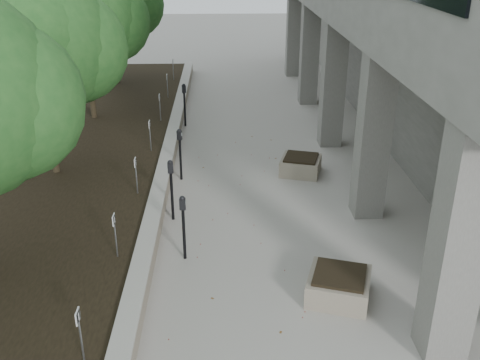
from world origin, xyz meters
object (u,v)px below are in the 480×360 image
object	(u,v)px
crabapple_tree_4	(86,41)
parking_meter_3	(172,190)
planter_front	(339,285)
planter_back	(301,165)
parking_meter_5	(185,105)
parking_meter_4	(180,154)
parking_meter_2	(184,228)
crabapple_tree_5	(112,20)
crabapple_tree_3	(42,74)

from	to	relation	value
crabapple_tree_4	parking_meter_3	xyz separation A→B (m)	(3.38, -7.18, -2.33)
planter_front	planter_back	distance (m)	6.05
parking_meter_5	planter_front	bearing A→B (deg)	-88.41
parking_meter_3	parking_meter_4	bearing A→B (deg)	83.46
parking_meter_5	planter_back	bearing A→B (deg)	-67.88
parking_meter_2	parking_meter_5	xyz separation A→B (m)	(-0.50, 9.03, 0.04)
crabapple_tree_4	parking_meter_4	size ratio (longest dim) A/B	3.57
parking_meter_2	planter_front	world-z (taller)	parking_meter_2
crabapple_tree_5	planter_back	bearing A→B (deg)	-53.74
parking_meter_4	planter_back	bearing A→B (deg)	25.17
crabapple_tree_3	crabapple_tree_5	bearing A→B (deg)	90.00
crabapple_tree_3	planter_front	xyz separation A→B (m)	(6.81, -5.47, -2.85)
parking_meter_5	planter_front	size ratio (longest dim) A/B	1.38
crabapple_tree_4	parking_meter_5	bearing A→B (deg)	0.90
crabapple_tree_5	crabapple_tree_4	bearing A→B (deg)	-90.00
crabapple_tree_4	crabapple_tree_3	bearing A→B (deg)	-90.00
crabapple_tree_4	parking_meter_4	world-z (taller)	crabapple_tree_4
parking_meter_3	parking_meter_2	bearing A→B (deg)	-83.01
crabapple_tree_4	parking_meter_4	xyz separation A→B (m)	(3.43, -4.76, -2.36)
parking_meter_2	planter_front	size ratio (longest dim) A/B	1.31
planter_back	crabapple_tree_3	bearing A→B (deg)	-175.19
parking_meter_4	crabapple_tree_3	bearing A→B (deg)	-156.57
crabapple_tree_5	parking_meter_3	bearing A→B (deg)	-74.47
crabapple_tree_3	parking_meter_2	world-z (taller)	crabapple_tree_3
crabapple_tree_3	crabapple_tree_5	xyz separation A→B (m)	(0.00, 10.00, 0.00)
crabapple_tree_4	parking_meter_5	size ratio (longest dim) A/B	3.44
parking_meter_3	planter_back	size ratio (longest dim) A/B	1.42
parking_meter_2	parking_meter_4	xyz separation A→B (m)	(-0.34, 4.22, 0.01)
crabapple_tree_3	parking_meter_2	xyz separation A→B (m)	(3.78, -3.98, -2.37)
crabapple_tree_3	parking_meter_2	bearing A→B (deg)	-46.48
crabapple_tree_4	planter_back	world-z (taller)	crabapple_tree_4
parking_meter_4	planter_front	distance (m)	6.65
crabapple_tree_4	planter_back	distance (m)	8.69
crabapple_tree_3	parking_meter_4	size ratio (longest dim) A/B	3.57
crabapple_tree_4	crabapple_tree_5	world-z (taller)	same
crabapple_tree_4	parking_meter_2	bearing A→B (deg)	-67.18
parking_meter_3	parking_meter_5	distance (m)	7.23
planter_front	crabapple_tree_4	bearing A→B (deg)	123.04
crabapple_tree_3	parking_meter_3	size ratio (longest dim) A/B	3.46
parking_meter_2	planter_front	distance (m)	3.41
parking_meter_2	parking_meter_4	world-z (taller)	parking_meter_4
crabapple_tree_5	planter_front	size ratio (longest dim) A/B	4.75
parking_meter_3	planter_front	xyz separation A→B (m)	(3.43, -3.29, -0.52)
crabapple_tree_5	crabapple_tree_3	bearing A→B (deg)	-90.00
crabapple_tree_5	planter_back	size ratio (longest dim) A/B	4.93
crabapple_tree_3	planter_back	bearing A→B (deg)	4.81
crabapple_tree_3	parking_meter_4	world-z (taller)	crabapple_tree_3
parking_meter_4	planter_front	xyz separation A→B (m)	(3.38, -5.71, -0.49)
crabapple_tree_3	parking_meter_2	distance (m)	5.98
parking_meter_2	parking_meter_4	size ratio (longest dim) A/B	0.98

